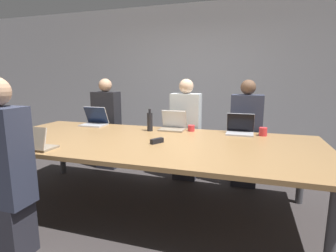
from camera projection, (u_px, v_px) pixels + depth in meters
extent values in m
plane|color=#383333|center=(149.00, 206.00, 2.96)|extent=(24.00, 24.00, 0.00)
cube|color=#ADADB2|center=(195.00, 80.00, 5.07)|extent=(12.00, 0.06, 2.80)
cube|color=#9E7547|center=(148.00, 142.00, 2.82)|extent=(3.63, 1.57, 0.04)
cylinder|color=#4C4C51|center=(332.00, 232.00, 1.84)|extent=(0.08, 0.08, 0.73)
cylinder|color=#4C4C51|center=(62.00, 150.00, 3.94)|extent=(0.08, 0.08, 0.73)
cylinder|color=#4C4C51|center=(301.00, 173.00, 2.98)|extent=(0.08, 0.08, 0.73)
cube|color=gray|center=(172.00, 130.00, 3.35)|extent=(0.32, 0.23, 0.02)
cube|color=gray|center=(174.00, 119.00, 3.42)|extent=(0.32, 0.07, 0.23)
cube|color=silver|center=(174.00, 119.00, 3.41)|extent=(0.32, 0.07, 0.23)
cube|color=#2D2D38|center=(185.00, 163.00, 3.77)|extent=(0.32, 0.24, 0.45)
cube|color=silver|center=(186.00, 121.00, 3.66)|extent=(0.40, 0.24, 0.77)
sphere|color=beige|center=(186.00, 86.00, 3.57)|extent=(0.20, 0.20, 0.20)
cylinder|color=red|center=(191.00, 128.00, 3.30)|extent=(0.08, 0.08, 0.08)
cylinder|color=black|center=(150.00, 122.00, 3.30)|extent=(0.07, 0.07, 0.23)
cylinder|color=black|center=(150.00, 111.00, 3.27)|extent=(0.03, 0.03, 0.05)
cube|color=#B7B7BC|center=(240.00, 134.00, 3.10)|extent=(0.31, 0.23, 0.02)
cube|color=#B7B7BC|center=(240.00, 122.00, 3.16)|extent=(0.32, 0.07, 0.23)
cube|color=black|center=(240.00, 123.00, 3.15)|extent=(0.31, 0.07, 0.22)
cube|color=#2D2D38|center=(244.00, 169.00, 3.53)|extent=(0.32, 0.24, 0.45)
cube|color=#33384C|center=(246.00, 124.00, 3.42)|extent=(0.40, 0.24, 0.77)
sphere|color=brown|center=(248.00, 87.00, 3.33)|extent=(0.19, 0.19, 0.19)
cylinder|color=red|center=(263.00, 132.00, 3.03)|extent=(0.09, 0.09, 0.10)
cube|color=gray|center=(39.00, 147.00, 2.49)|extent=(0.32, 0.20, 0.02)
cube|color=gray|center=(30.00, 138.00, 2.39)|extent=(0.32, 0.06, 0.20)
cube|color=silver|center=(31.00, 138.00, 2.40)|extent=(0.32, 0.06, 0.20)
cube|color=#2D2D38|center=(11.00, 228.00, 2.13)|extent=(0.32, 0.24, 0.45)
cube|color=#33384C|center=(2.00, 156.00, 2.02)|extent=(0.40, 0.24, 0.77)
cylinder|color=brown|center=(18.00, 143.00, 2.54)|extent=(0.09, 0.09, 0.08)
cube|color=#B7B7BC|center=(94.00, 125.00, 3.68)|extent=(0.33, 0.26, 0.02)
cube|color=#B7B7BC|center=(96.00, 115.00, 3.74)|extent=(0.34, 0.11, 0.24)
cube|color=#0F1933|center=(96.00, 115.00, 3.73)|extent=(0.33, 0.11, 0.24)
cube|color=#2D2D38|center=(108.00, 154.00, 4.24)|extent=(0.32, 0.24, 0.45)
cube|color=#232328|center=(107.00, 116.00, 4.13)|extent=(0.40, 0.24, 0.77)
sphere|color=tan|center=(105.00, 85.00, 4.04)|extent=(0.20, 0.20, 0.20)
cube|color=black|center=(157.00, 141.00, 2.69)|extent=(0.11, 0.15, 0.05)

